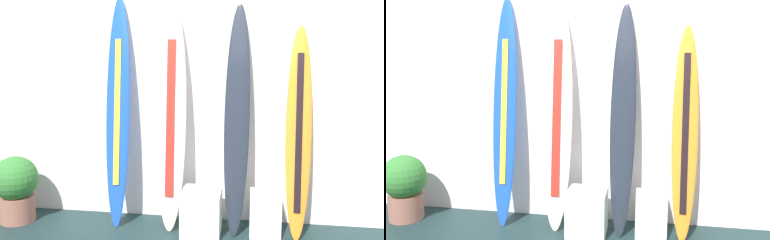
# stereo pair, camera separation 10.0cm
# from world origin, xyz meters

# --- Properties ---
(wall_back) EXTENTS (7.20, 0.20, 2.80)m
(wall_back) POSITION_xyz_m (0.00, 1.30, 1.40)
(wall_back) COLOR silver
(wall_back) RESTS_ON ground
(surfboard_cobalt) EXTENTS (0.24, 0.37, 2.21)m
(surfboard_cobalt) POSITION_xyz_m (-1.09, 1.00, 1.11)
(surfboard_cobalt) COLOR #1C4DB0
(surfboard_cobalt) RESTS_ON ground
(surfboard_ivory) EXTENTS (0.29, 0.38, 2.13)m
(surfboard_ivory) POSITION_xyz_m (-0.56, 0.98, 1.06)
(surfboard_ivory) COLOR silver
(surfboard_ivory) RESTS_ON ground
(surfboard_charcoal) EXTENTS (0.25, 0.42, 2.13)m
(surfboard_charcoal) POSITION_xyz_m (0.05, 0.98, 1.06)
(surfboard_charcoal) COLOR #212832
(surfboard_charcoal) RESTS_ON ground
(surfboard_sunset) EXTENTS (0.24, 0.41, 1.93)m
(surfboard_sunset) POSITION_xyz_m (0.61, 0.96, 0.95)
(surfboard_sunset) COLOR orange
(surfboard_sunset) RESTS_ON ground
(display_block_left) EXTENTS (0.36, 0.36, 0.42)m
(display_block_left) POSITION_xyz_m (-0.26, 0.84, 0.21)
(display_block_left) COLOR white
(display_block_left) RESTS_ON ground
(display_block_center) EXTENTS (0.28, 0.28, 0.40)m
(display_block_center) POSITION_xyz_m (0.33, 0.92, 0.20)
(display_block_center) COLOR white
(display_block_center) RESTS_ON ground
(potted_plant) EXTENTS (0.44, 0.44, 0.66)m
(potted_plant) POSITION_xyz_m (-2.12, 0.86, 0.36)
(potted_plant) COLOR #8E594A
(potted_plant) RESTS_ON ground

